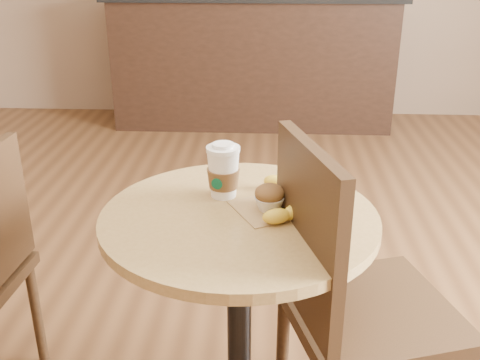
{
  "coord_description": "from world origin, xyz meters",
  "views": [
    {
      "loc": [
        0.14,
        -1.4,
        1.41
      ],
      "look_at": [
        0.07,
        -0.02,
        0.83
      ],
      "focal_mm": 42.0,
      "sensor_mm": 36.0,
      "label": 1
    }
  ],
  "objects": [
    {
      "name": "service_counter",
      "position": [
        0.0,
        3.18,
        0.52
      ],
      "size": [
        2.3,
        0.65,
        1.04
      ],
      "color": "black",
      "rests_on": "ground"
    },
    {
      "name": "kraft_bag",
      "position": [
        0.17,
        -0.02,
        0.75
      ],
      "size": [
        0.3,
        0.27,
        0.0
      ],
      "primitive_type": "cube",
      "rotation": [
        0.0,
        0.0,
        0.48
      ],
      "color": "#9E7B4C",
      "rests_on": "cafe_table"
    },
    {
      "name": "chair_right",
      "position": [
        0.36,
        -0.14,
        0.54
      ],
      "size": [
        0.54,
        0.54,
        0.98
      ],
      "rotation": [
        0.0,
        0.0,
        1.87
      ],
      "color": "#382413",
      "rests_on": "ground"
    },
    {
      "name": "coffee_cup",
      "position": [
        0.02,
        0.05,
        0.82
      ],
      "size": [
        0.09,
        0.1,
        0.16
      ],
      "rotation": [
        0.0,
        0.0,
        -0.32
      ],
      "color": "white",
      "rests_on": "cafe_table"
    },
    {
      "name": "banana",
      "position": [
        0.2,
        -0.01,
        0.77
      ],
      "size": [
        0.17,
        0.31,
        0.04
      ],
      "primitive_type": null,
      "rotation": [
        0.0,
        0.0,
        -0.09
      ],
      "color": "yellow",
      "rests_on": "kraft_bag"
    },
    {
      "name": "muffin",
      "position": [
        0.15,
        -0.04,
        0.79
      ],
      "size": [
        0.08,
        0.08,
        0.07
      ],
      "color": "silver",
      "rests_on": "kraft_bag"
    },
    {
      "name": "cafe_table",
      "position": [
        0.07,
        -0.06,
        0.55
      ],
      "size": [
        0.74,
        0.74,
        0.75
      ],
      "color": "black",
      "rests_on": "ground"
    }
  ]
}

